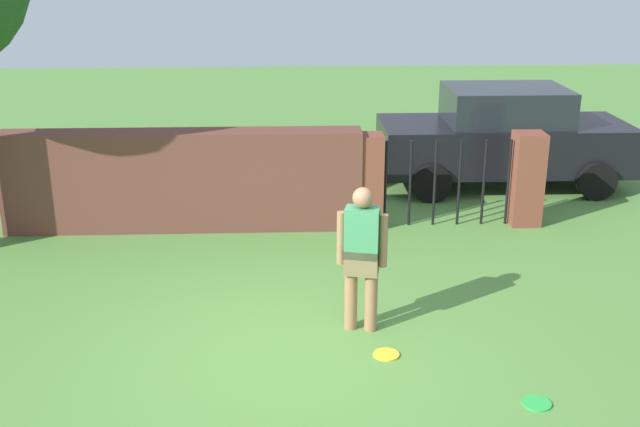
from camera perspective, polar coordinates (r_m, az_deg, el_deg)
ground_plane at (r=8.04m, az=-2.45°, el=-10.41°), size 40.00×40.00×0.00m
brick_wall at (r=11.39m, az=-10.10°, el=2.42°), size 5.19×0.50×1.48m
person at (r=8.16m, az=3.11°, el=-2.92°), size 0.53×0.30×1.62m
fence_gate at (r=11.53m, az=9.41°, el=2.47°), size 2.81×0.44×1.40m
car at (r=13.65m, az=13.41°, el=5.52°), size 4.20×1.93×1.72m
frisbee_yellow at (r=8.04m, az=4.93°, el=-10.36°), size 0.27×0.27×0.02m
frisbee_green at (r=7.52m, az=15.75°, el=-13.37°), size 0.27×0.27×0.02m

